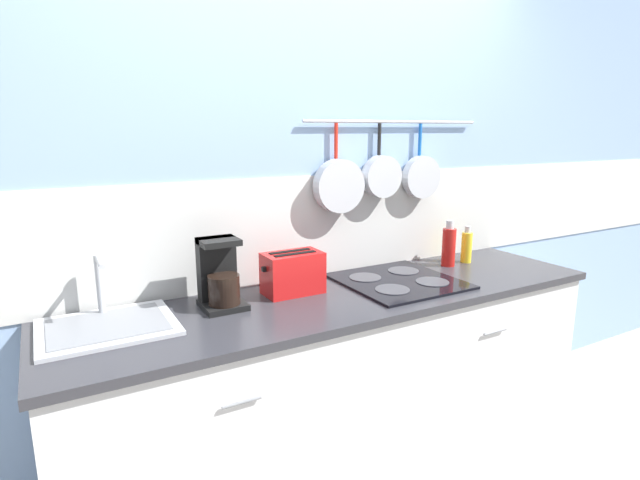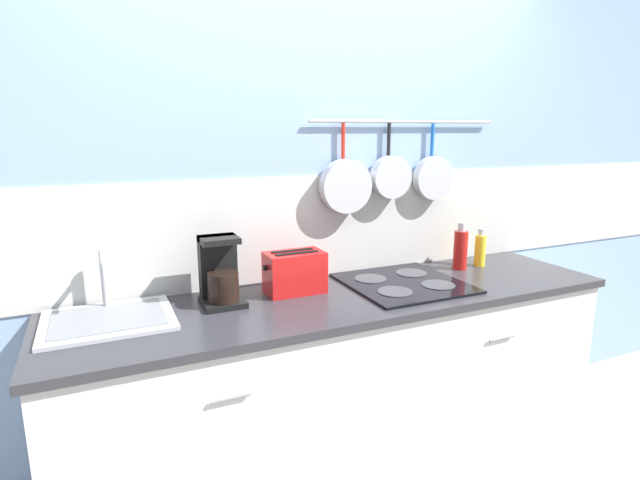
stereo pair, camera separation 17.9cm
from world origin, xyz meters
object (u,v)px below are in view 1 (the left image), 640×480
(bottle_olive_oil, at_px, (449,246))
(toaster, at_px, (293,273))
(bottle_cooking_wine, at_px, (449,247))
(bottle_vinegar, at_px, (467,246))
(coffee_maker, at_px, (220,278))

(bottle_olive_oil, bearing_deg, toaster, 179.99)
(bottle_cooking_wine, relative_size, bottle_vinegar, 0.91)
(bottle_cooking_wine, bearing_deg, bottle_vinegar, -46.54)
(bottle_vinegar, bearing_deg, bottle_olive_oil, -177.44)
(coffee_maker, xyz_separation_m, bottle_vinegar, (1.39, 0.01, -0.03))
(coffee_maker, bearing_deg, bottle_cooking_wine, 3.44)
(toaster, xyz_separation_m, bottle_olive_oil, (0.92, -0.00, 0.02))
(coffee_maker, bearing_deg, bottle_olive_oil, 0.21)
(coffee_maker, relative_size, bottle_vinegar, 1.42)
(bottle_cooking_wine, height_order, bottle_vinegar, bottle_vinegar)
(coffee_maker, height_order, bottle_olive_oil, coffee_maker)
(coffee_maker, bearing_deg, bottle_vinegar, 0.44)
(toaster, relative_size, bottle_cooking_wine, 1.50)
(coffee_maker, distance_m, bottle_cooking_wine, 1.33)
(toaster, xyz_separation_m, bottle_cooking_wine, (0.99, 0.07, -0.01))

